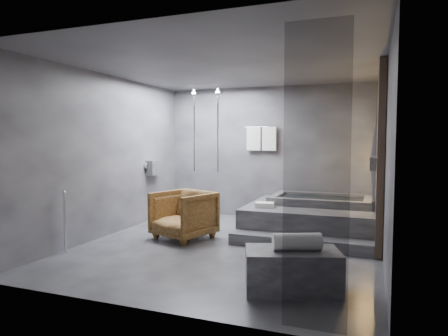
% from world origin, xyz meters
% --- Properties ---
extents(room, '(5.00, 5.04, 2.82)m').
position_xyz_m(room, '(0.40, 0.24, 1.73)').
color(room, '#2C2B2E').
rests_on(room, ground).
extents(tub_deck, '(2.20, 2.00, 0.50)m').
position_xyz_m(tub_deck, '(1.05, 1.45, 0.25)').
color(tub_deck, '#303033').
rests_on(tub_deck, ground).
extents(tub_step, '(2.20, 0.36, 0.18)m').
position_xyz_m(tub_step, '(1.05, 0.27, 0.09)').
color(tub_step, '#303033').
rests_on(tub_step, ground).
extents(concrete_bench, '(1.15, 0.86, 0.46)m').
position_xyz_m(concrete_bench, '(1.28, -1.50, 0.23)').
color(concrete_bench, '#363638').
rests_on(concrete_bench, ground).
extents(driftwood_chair, '(1.12, 1.14, 0.81)m').
position_xyz_m(driftwood_chair, '(-0.90, 0.21, 0.41)').
color(driftwood_chair, '#442A11').
rests_on(driftwood_chair, ground).
extents(rolled_towel, '(0.56, 0.38, 0.19)m').
position_xyz_m(rolled_towel, '(1.33, -1.49, 0.56)').
color(rolled_towel, white).
rests_on(rolled_towel, concrete_bench).
extents(deck_towel, '(0.35, 0.28, 0.08)m').
position_xyz_m(deck_towel, '(0.33, 0.89, 0.54)').
color(deck_towel, white).
rests_on(deck_towel, tub_deck).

